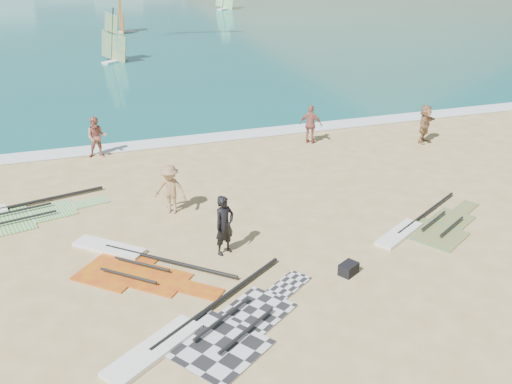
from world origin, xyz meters
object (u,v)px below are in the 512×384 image
object	(u,v)px
rig_red	(130,263)
beachgoer_mid	(170,189)
rig_grey	(206,331)
gear_bag_near	(349,269)
rig_orange	(426,228)
beachgoer_left	(97,137)
beachgoer_back	(311,124)
person_wetsuit	(224,225)
beachgoer_right	(425,124)
rig_green	(8,215)

from	to	relation	value
rig_red	beachgoer_mid	xyz separation A→B (m)	(1.69, 2.85, 0.79)
rig_red	rig_grey	bearing A→B (deg)	-28.60
rig_grey	gear_bag_near	size ratio (longest dim) A/B	11.24
rig_grey	rig_orange	xyz separation A→B (m)	(7.69, 2.83, -0.00)
rig_grey	gear_bag_near	bearing A→B (deg)	-18.66
beachgoer_left	beachgoer_back	size ratio (longest dim) A/B	1.00
gear_bag_near	person_wetsuit	distance (m)	3.64
rig_red	gear_bag_near	size ratio (longest dim) A/B	8.82
rig_red	person_wetsuit	xyz separation A→B (m)	(2.67, -0.21, 0.84)
beachgoer_right	rig_grey	bearing A→B (deg)	178.02
rig_green	beachgoer_mid	distance (m)	5.37
rig_grey	gear_bag_near	xyz separation A→B (m)	(4.24, 1.25, 0.11)
person_wetsuit	beachgoer_back	distance (m)	10.06
rig_grey	beachgoer_back	bearing A→B (deg)	21.71
rig_green	gear_bag_near	world-z (taller)	gear_bag_near
beachgoer_back	person_wetsuit	bearing A→B (deg)	90.66
rig_red	beachgoer_right	world-z (taller)	beachgoer_right
rig_orange	beachgoer_mid	world-z (taller)	beachgoer_mid
rig_grey	beachgoer_left	distance (m)	12.65
rig_grey	person_wetsuit	size ratio (longest dim) A/B	3.19
rig_red	rig_green	bearing A→B (deg)	170.42
gear_bag_near	beachgoer_mid	xyz separation A→B (m)	(-3.84, 5.19, 0.68)
gear_bag_near	beachgoer_left	bearing A→B (deg)	116.92
rig_red	beachgoer_back	bearing A→B (deg)	83.22
person_wetsuit	rig_green	bearing A→B (deg)	118.04
beachgoer_mid	beachgoer_back	distance (m)	8.63
rig_orange	rig_green	bearing A→B (deg)	127.06
rig_grey	beachgoer_left	size ratio (longest dim) A/B	3.32
rig_green	rig_grey	bearing A→B (deg)	-72.07
rig_orange	person_wetsuit	size ratio (longest dim) A/B	2.67
gear_bag_near	beachgoer_left	size ratio (longest dim) A/B	0.30
beachgoer_left	beachgoer_mid	world-z (taller)	beachgoer_left
rig_green	person_wetsuit	distance (m)	7.61
rig_red	beachgoer_mid	size ratio (longest dim) A/B	2.65
rig_green	beachgoer_left	size ratio (longest dim) A/B	3.32
person_wetsuit	beachgoer_right	world-z (taller)	person_wetsuit
rig_grey	gear_bag_near	distance (m)	4.42
beachgoer_back	beachgoer_right	distance (m)	4.99
rig_orange	beachgoer_back	size ratio (longest dim) A/B	2.79
beachgoer_mid	beachgoer_right	world-z (taller)	beachgoer_right
person_wetsuit	beachgoer_left	distance (m)	9.60
rig_red	beachgoer_right	size ratio (longest dim) A/B	2.62
rig_green	person_wetsuit	world-z (taller)	person_wetsuit
rig_red	beachgoer_back	distance (m)	11.76
rig_grey	gear_bag_near	world-z (taller)	gear_bag_near
rig_grey	beachgoer_back	xyz separation A→B (m)	(7.47, 11.39, 0.80)
person_wetsuit	beachgoer_mid	size ratio (longest dim) A/B	1.06
beachgoer_right	rig_red	bearing A→B (deg)	164.05
beachgoer_mid	beachgoer_right	bearing A→B (deg)	49.06
rig_red	gear_bag_near	world-z (taller)	gear_bag_near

